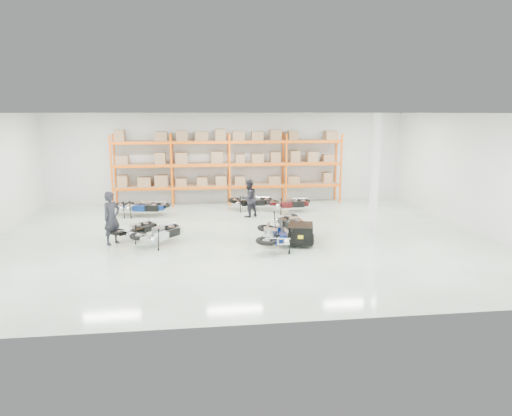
{
  "coord_description": "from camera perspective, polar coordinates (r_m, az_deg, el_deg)",
  "views": [
    {
      "loc": [
        -1.43,
        -16.13,
        4.54
      ],
      "look_at": [
        0.56,
        0.04,
        1.1
      ],
      "focal_mm": 32.0,
      "sensor_mm": 36.0,
      "label": 1
    }
  ],
  "objects": [
    {
      "name": "room",
      "position": [
        16.35,
        -1.94,
        3.87
      ],
      "size": [
        18.0,
        18.0,
        18.0
      ],
      "color": "silver",
      "rests_on": "ground"
    },
    {
      "name": "moto_back_a",
      "position": [
        20.71,
        -13.69,
        0.5
      ],
      "size": [
        1.95,
        1.2,
        1.19
      ],
      "primitive_type": null,
      "rotation": [
        0.0,
        -0.09,
        1.4
      ],
      "color": "navy",
      "rests_on": "ground"
    },
    {
      "name": "moto_back_b",
      "position": [
        20.91,
        -14.66,
        0.52
      ],
      "size": [
        1.8,
        0.9,
        1.16
      ],
      "primitive_type": null,
      "rotation": [
        0.0,
        -0.09,
        1.56
      ],
      "color": "#A2A7AC",
      "rests_on": "ground"
    },
    {
      "name": "moto_back_c",
      "position": [
        21.35,
        -0.65,
        1.15
      ],
      "size": [
        1.86,
        1.01,
        1.17
      ],
      "primitive_type": null,
      "rotation": [
        0.0,
        -0.09,
        1.51
      ],
      "color": "black",
      "rests_on": "ground"
    },
    {
      "name": "moto_back_d",
      "position": [
        21.0,
        4.18,
        0.93
      ],
      "size": [
        1.83,
        0.98,
        1.16
      ],
      "primitive_type": null,
      "rotation": [
        0.0,
        -0.09,
        1.62
      ],
      "color": "#3D0C0E",
      "rests_on": "ground"
    },
    {
      "name": "person_left",
      "position": [
        16.59,
        -17.6,
        -1.21
      ],
      "size": [
        0.78,
        0.8,
        1.86
      ],
      "primitive_type": "imported",
      "rotation": [
        0.0,
        0.0,
        0.85
      ],
      "color": "black",
      "rests_on": "ground"
    },
    {
      "name": "moto_touring_right",
      "position": [
        17.34,
        4.48,
        -1.4
      ],
      "size": [
        1.19,
        1.94,
        1.18
      ],
      "primitive_type": null,
      "rotation": [
        0.0,
        -0.09,
        0.16
      ],
      "color": "black",
      "rests_on": "ground"
    },
    {
      "name": "trailer",
      "position": [
        15.86,
        5.61,
        -3.17
      ],
      "size": [
        1.04,
        1.8,
        0.73
      ],
      "rotation": [
        0.0,
        0.0,
        -0.23
      ],
      "color": "black",
      "rests_on": "ground"
    },
    {
      "name": "moto_blue_centre",
      "position": [
        15.33,
        2.22,
        -2.95
      ],
      "size": [
        1.29,
        2.12,
        1.28
      ],
      "primitive_type": null,
      "rotation": [
        0.0,
        -0.09,
        2.98
      ],
      "color": "#061545",
      "rests_on": "ground"
    },
    {
      "name": "moto_silver_left",
      "position": [
        16.11,
        -11.94,
        -2.69
      ],
      "size": [
        1.88,
        1.91,
        1.16
      ],
      "primitive_type": null,
      "rotation": [
        0.0,
        -0.09,
        2.38
      ],
      "color": "#B3B5BA",
      "rests_on": "ground"
    },
    {
      "name": "pallet_rack",
      "position": [
        22.74,
        -3.4,
        6.14
      ],
      "size": [
        11.28,
        0.98,
        3.62
      ],
      "color": "#FF600D",
      "rests_on": "ground"
    },
    {
      "name": "person_back",
      "position": [
        20.0,
        -0.92,
        1.22
      ],
      "size": [
        1.02,
        0.97,
        1.66
      ],
      "primitive_type": "imported",
      "rotation": [
        0.0,
        0.0,
        3.74
      ],
      "color": "black",
      "rests_on": "ground"
    },
    {
      "name": "moto_black_far_left",
      "position": [
        17.0,
        -14.75,
        -2.22
      ],
      "size": [
        1.67,
        1.78,
        1.06
      ],
      "primitive_type": null,
      "rotation": [
        0.0,
        -0.09,
        2.45
      ],
      "color": "black",
      "rests_on": "ground"
    },
    {
      "name": "structural_column",
      "position": [
        18.04,
        14.64,
        4.24
      ],
      "size": [
        0.25,
        0.25,
        4.5
      ],
      "primitive_type": "cube",
      "color": "white",
      "rests_on": "ground"
    }
  ]
}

